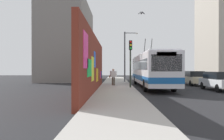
# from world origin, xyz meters

# --- Properties ---
(ground_plane) EXTENTS (80.00, 80.00, 0.00)m
(ground_plane) POSITION_xyz_m (0.00, 0.00, 0.00)
(ground_plane) COLOR #232326
(sidewalk_slab) EXTENTS (48.00, 3.20, 0.15)m
(sidewalk_slab) POSITION_xyz_m (0.00, 1.60, 0.07)
(sidewalk_slab) COLOR #ADA8A0
(sidewalk_slab) RESTS_ON ground_plane
(graffiti_wall) EXTENTS (15.14, 0.32, 4.30)m
(graffiti_wall) POSITION_xyz_m (-3.45, 3.35, 2.15)
(graffiti_wall) COLOR maroon
(graffiti_wall) RESTS_ON ground_plane
(building_far_left) EXTENTS (13.84, 6.42, 12.16)m
(building_far_left) POSITION_xyz_m (13.87, 9.20, 6.08)
(building_far_left) COLOR gray
(building_far_left) RESTS_ON ground_plane
(city_bus) EXTENTS (12.45, 2.52, 5.00)m
(city_bus) POSITION_xyz_m (1.16, -1.80, 1.79)
(city_bus) COLOR silver
(city_bus) RESTS_ON ground_plane
(parked_car_white) EXTENTS (4.18, 1.78, 1.58)m
(parked_car_white) POSITION_xyz_m (-1.84, -7.00, 0.83)
(parked_car_white) COLOR white
(parked_car_white) RESTS_ON ground_plane
(parked_car_champagne) EXTENTS (4.30, 1.73, 1.58)m
(parked_car_champagne) POSITION_xyz_m (3.88, -7.00, 0.83)
(parked_car_champagne) COLOR #C6B793
(parked_car_champagne) RESTS_ON ground_plane
(pedestrian_midblock) EXTENTS (0.23, 0.75, 1.68)m
(pedestrian_midblock) POSITION_xyz_m (1.71, 1.92, 1.14)
(pedestrian_midblock) COLOR #3F3326
(pedestrian_midblock) RESTS_ON sidewalk_slab
(traffic_light) EXTENTS (0.49, 0.28, 4.23)m
(traffic_light) POSITION_xyz_m (-0.77, 0.35, 2.99)
(traffic_light) COLOR #2D382D
(traffic_light) RESTS_ON sidewalk_slab
(street_lamp) EXTENTS (0.44, 1.78, 6.51)m
(street_lamp) POSITION_xyz_m (7.68, 0.25, 3.90)
(street_lamp) COLOR #4C4C51
(street_lamp) RESTS_ON sidewalk_slab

